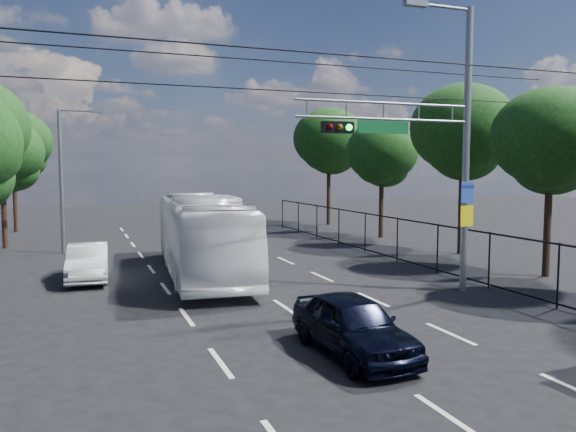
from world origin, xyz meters
name	(u,v)px	position (x,y,z in m)	size (l,w,h in m)	color
ground	(449,418)	(0.00, 0.00, 0.00)	(120.00, 120.00, 0.00)	black
lane_markings	(233,273)	(0.00, 14.00, 0.01)	(6.12, 38.00, 0.01)	beige
signal_mast	(436,137)	(5.28, 7.99, 5.24)	(6.43, 0.39, 9.50)	slate
streetlight_left	(65,173)	(-6.33, 22.00, 3.94)	(2.09, 0.22, 7.08)	slate
utility_wires	(276,69)	(0.00, 8.83, 7.23)	(22.00, 5.04, 0.74)	black
fence_right	(421,244)	(7.60, 12.17, 1.03)	(0.06, 34.03, 2.00)	black
tree_right_b	(551,146)	(11.22, 9.02, 5.06)	(4.50, 4.50, 7.31)	black
tree_right_c	(463,136)	(11.82, 15.02, 5.73)	(5.10, 5.10, 8.29)	black
tree_right_d	(382,157)	(11.42, 22.02, 4.85)	(4.32, 4.32, 7.02)	black
tree_right_e	(329,144)	(11.62, 30.02, 5.94)	(5.28, 5.28, 8.58)	black
tree_left_d	(2,158)	(-9.38, 25.02, 4.72)	(4.20, 4.20, 6.83)	black
tree_left_e	(13,147)	(-9.58, 33.02, 5.53)	(4.92, 4.92, 7.99)	black
navy_hatchback	(353,325)	(-0.06, 3.45, 0.69)	(1.62, 4.03, 1.37)	black
white_bus	(202,235)	(-1.23, 14.13, 1.57)	(2.64, 11.30, 3.15)	silver
white_van	(88,262)	(-5.50, 14.57, 0.68)	(1.44, 4.12, 1.36)	silver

